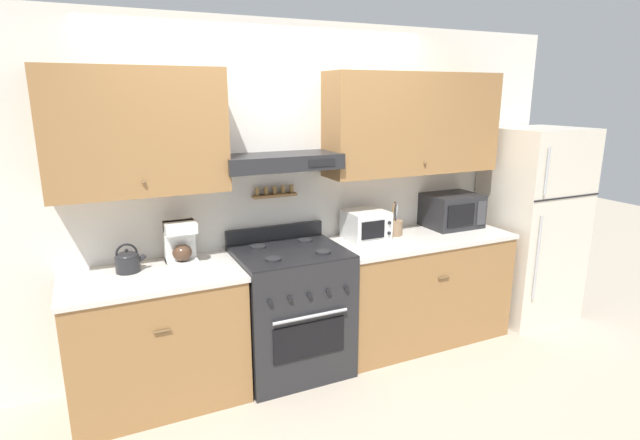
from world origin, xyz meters
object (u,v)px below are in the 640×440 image
at_px(refrigerator, 531,224).
at_px(tea_kettle, 128,261).
at_px(microwave, 452,210).
at_px(toaster_oven, 366,225).
at_px(coffee_maker, 181,243).
at_px(stove_range, 291,310).
at_px(utensil_crock, 394,227).

relative_size(refrigerator, tea_kettle, 8.82).
relative_size(microwave, toaster_oven, 1.44).
bearing_deg(coffee_maker, microwave, -0.12).
distance_m(refrigerator, tea_kettle, 3.46).
relative_size(coffee_maker, toaster_oven, 0.93).
xyz_separation_m(stove_range, refrigerator, (2.37, -0.01, 0.40)).
relative_size(refrigerator, coffee_maker, 5.86).
relative_size(stove_range, utensil_crock, 3.78).
height_order(coffee_maker, toaster_oven, coffee_maker).
distance_m(stove_range, microwave, 1.69).
distance_m(tea_kettle, coffee_maker, 0.35).
bearing_deg(stove_range, coffee_maker, 167.83).
height_order(utensil_crock, toaster_oven, utensil_crock).
distance_m(refrigerator, utensil_crock, 1.40).
bearing_deg(tea_kettle, coffee_maker, 3.77).
bearing_deg(refrigerator, toaster_oven, 174.98).
bearing_deg(coffee_maker, tea_kettle, -176.23).
bearing_deg(tea_kettle, refrigerator, -2.45).
xyz_separation_m(refrigerator, utensil_crock, (-1.39, 0.15, 0.09)).
xyz_separation_m(tea_kettle, microwave, (2.66, 0.02, 0.07)).
distance_m(refrigerator, microwave, 0.82).
bearing_deg(utensil_crock, microwave, 1.69).
distance_m(microwave, toaster_oven, 0.88).
distance_m(refrigerator, toaster_oven, 1.68).
xyz_separation_m(tea_kettle, toaster_oven, (1.79, -0.00, 0.04)).
height_order(tea_kettle, toaster_oven, toaster_oven).
relative_size(refrigerator, microwave, 3.79).
xyz_separation_m(coffee_maker, toaster_oven, (1.44, -0.02, -0.03)).
relative_size(stove_range, tea_kettle, 5.30).
bearing_deg(utensil_crock, toaster_oven, -179.63).
height_order(refrigerator, utensil_crock, refrigerator).
bearing_deg(utensil_crock, coffee_maker, 179.24).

